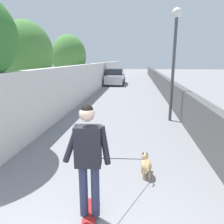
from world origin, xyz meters
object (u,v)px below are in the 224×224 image
object	(u,v)px
tree_left_mid	(26,53)
lamp_post	(175,46)
skateboard	(90,215)
car_near	(115,77)
person_skateboarder	(88,153)
dog	(146,164)
tree_left_near	(69,56)

from	to	relation	value
tree_left_mid	lamp_post	bearing A→B (deg)	-95.02
skateboard	car_near	xyz separation A→B (m)	(18.47, 1.47, 0.65)
person_skateboarder	car_near	xyz separation A→B (m)	(18.47, 1.47, -0.41)
dog	person_skateboarder	bearing A→B (deg)	147.02
lamp_post	skateboard	bearing A→B (deg)	160.60
tree_left_near	dog	world-z (taller)	tree_left_near
tree_left_near	person_skateboarder	xyz separation A→B (m)	(-11.90, -4.03, -1.54)
person_skateboarder	car_near	bearing A→B (deg)	4.55
tree_left_near	skateboard	xyz separation A→B (m)	(-11.90, -4.03, -2.59)
dog	car_near	bearing A→B (deg)	7.93
person_skateboarder	dog	bearing A→B (deg)	-32.98
tree_left_mid	car_near	distance (m)	12.53
lamp_post	dog	xyz separation A→B (m)	(-4.45, 1.15, -2.66)
skateboard	lamp_post	bearing A→B (deg)	-19.40
lamp_post	car_near	distance (m)	13.28
skateboard	person_skateboarder	size ratio (longest dim) A/B	0.46
skateboard	tree_left_mid	bearing A→B (deg)	33.34
lamp_post	car_near	size ratio (longest dim) A/B	1.03
tree_left_mid	dog	bearing A→B (deg)	-134.32
skateboard	person_skateboarder	bearing A→B (deg)	179.94
skateboard	dog	bearing A→B (deg)	-32.98
person_skateboarder	car_near	distance (m)	18.53
lamp_post	skateboard	xyz separation A→B (m)	(-5.85, 2.06, -2.87)
tree_left_near	dog	bearing A→B (deg)	-154.80
lamp_post	car_near	xyz separation A→B (m)	(12.61, 3.53, -2.22)
car_near	skateboard	bearing A→B (deg)	-175.45
person_skateboarder	lamp_post	bearing A→B (deg)	-19.40
person_skateboarder	dog	xyz separation A→B (m)	(1.40, -0.91, -0.85)
skateboard	person_skateboarder	xyz separation A→B (m)	(-0.00, 0.00, 1.05)
lamp_post	skateboard	world-z (taller)	lamp_post
car_near	person_skateboarder	bearing A→B (deg)	-175.45
tree_left_mid	person_skateboarder	world-z (taller)	tree_left_mid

